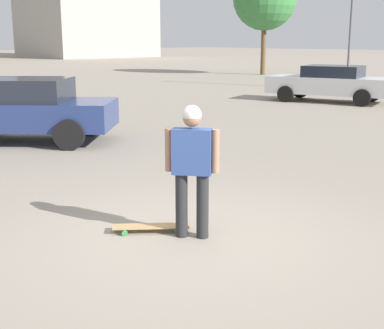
# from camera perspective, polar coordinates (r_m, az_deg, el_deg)

# --- Properties ---
(ground_plane) EXTENTS (220.00, 220.00, 0.00)m
(ground_plane) POSITION_cam_1_polar(r_m,az_deg,el_deg) (6.62, -0.00, -7.70)
(ground_plane) COLOR gray
(person) EXTENTS (0.44, 0.54, 1.62)m
(person) POSITION_cam_1_polar(r_m,az_deg,el_deg) (6.35, -0.00, 0.32)
(person) COLOR #262628
(person) RESTS_ON ground_plane
(skateboard) EXTENTS (0.87, 0.77, 0.08)m
(skateboard) POSITION_cam_1_polar(r_m,az_deg,el_deg) (6.77, -4.39, -6.64)
(skateboard) COLOR tan
(skateboard) RESTS_ON ground_plane
(car_parked_near) EXTENTS (4.16, 4.21, 1.49)m
(car_parked_near) POSITION_cam_1_polar(r_m,az_deg,el_deg) (13.09, -17.35, 5.65)
(car_parked_near) COLOR navy
(car_parked_near) RESTS_ON ground_plane
(car_parked_far) EXTENTS (3.05, 4.96, 1.38)m
(car_parked_far) POSITION_cam_1_polar(r_m,az_deg,el_deg) (21.39, 14.53, 8.43)
(car_parked_far) COLOR silver
(car_parked_far) RESTS_ON ground_plane
(lamp_post) EXTENTS (0.28, 0.28, 6.15)m
(lamp_post) POSITION_cam_1_polar(r_m,az_deg,el_deg) (26.82, 16.67, 15.29)
(lamp_post) COLOR #59595E
(lamp_post) RESTS_ON ground_plane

